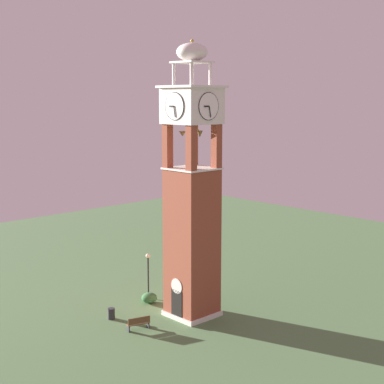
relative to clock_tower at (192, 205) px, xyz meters
name	(u,v)px	position (x,y,z in m)	size (l,w,h in m)	color
ground	(192,315)	(0.00, 0.00, -8.18)	(80.00, 80.00, 0.00)	#517547
clock_tower	(192,205)	(0.00, 0.00, 0.00)	(3.58, 3.58, 19.66)	brown
park_bench	(139,323)	(-0.50, -4.56, -7.69)	(0.88, 1.66, 0.95)	brown
lamp_post	(148,267)	(-5.04, 0.01, -5.63)	(0.36, 0.36, 3.64)	black
trash_bin	(111,314)	(-3.45, -4.73, -7.78)	(0.52, 0.52, 0.80)	#2D2D33
shrub_near_entry	(149,298)	(-4.19, -0.61, -7.79)	(1.21, 1.21, 0.78)	#336638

